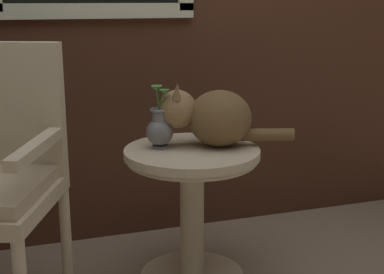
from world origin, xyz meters
name	(u,v)px	position (x,y,z in m)	size (l,w,h in m)	color
wicker_side_table	(192,193)	(0.06, 0.17, 0.40)	(0.56, 0.56, 0.60)	beige
cat	(212,117)	(0.15, 0.19, 0.72)	(0.55, 0.30, 0.26)	brown
pewter_vase_with_ivy	(160,127)	(-0.06, 0.23, 0.68)	(0.11, 0.11, 0.26)	slate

